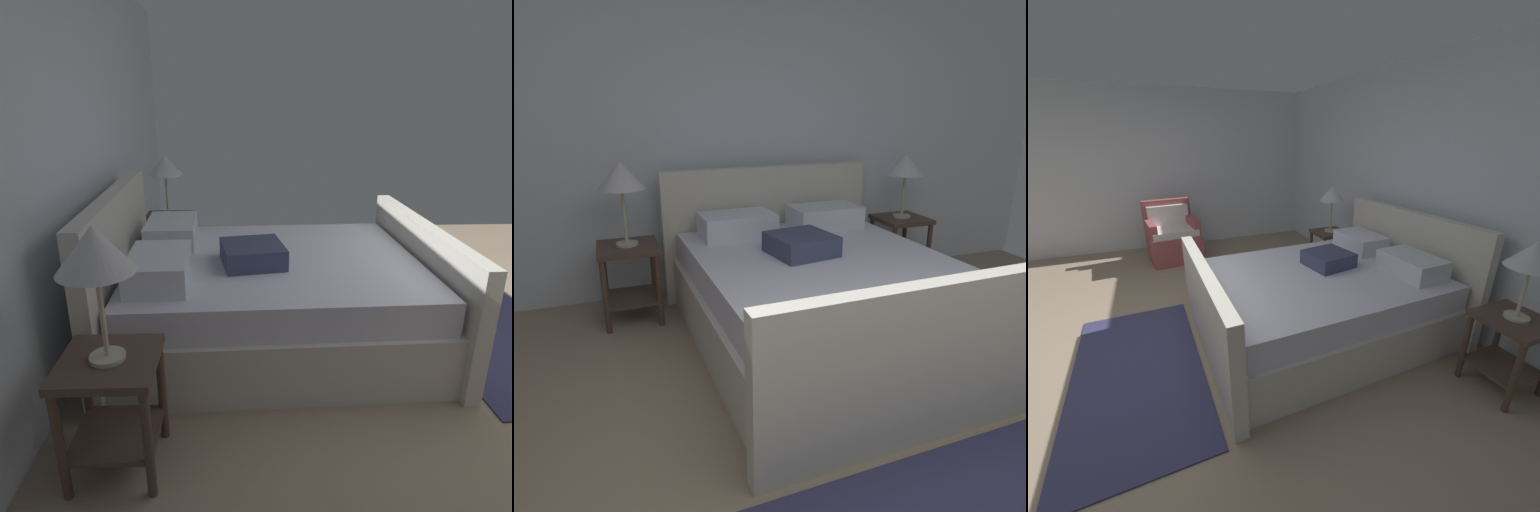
# 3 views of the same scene
# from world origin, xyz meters

# --- Properties ---
(ground_plane) EXTENTS (6.26, 6.17, 0.02)m
(ground_plane) POSITION_xyz_m (0.00, 0.00, -0.01)
(ground_plane) COLOR gray
(wall_back) EXTENTS (6.38, 0.12, 2.58)m
(wall_back) POSITION_xyz_m (0.00, 3.14, 1.29)
(wall_back) COLOR silver
(wall_back) RESTS_ON ground
(wall_side_left) EXTENTS (0.12, 6.29, 2.58)m
(wall_side_left) POSITION_xyz_m (-3.19, 0.00, 1.29)
(wall_side_left) COLOR silver
(wall_side_left) RESTS_ON ground
(bed) EXTENTS (1.89, 2.30, 1.10)m
(bed) POSITION_xyz_m (0.24, 1.85, 0.35)
(bed) COLOR beige
(bed) RESTS_ON ground
(nightstand_right) EXTENTS (0.44, 0.44, 0.60)m
(nightstand_right) POSITION_xyz_m (1.47, 2.73, 0.40)
(nightstand_right) COLOR #4A362C
(nightstand_right) RESTS_ON ground
(table_lamp_right) EXTENTS (0.32, 0.32, 0.57)m
(table_lamp_right) POSITION_xyz_m (1.47, 2.73, 1.06)
(table_lamp_right) COLOR #B7B293
(table_lamp_right) RESTS_ON nightstand_right
(nightstand_left) EXTENTS (0.44, 0.44, 0.60)m
(nightstand_left) POSITION_xyz_m (-0.98, 2.64, 0.40)
(nightstand_left) COLOR #4A362C
(nightstand_left) RESTS_ON ground
(table_lamp_left) EXTENTS (0.33, 0.33, 0.62)m
(table_lamp_left) POSITION_xyz_m (-0.98, 2.64, 1.11)
(table_lamp_left) COLOR #B7B293
(table_lamp_left) RESTS_ON nightstand_left
(armchair) EXTENTS (0.82, 0.81, 0.90)m
(armchair) POSITION_xyz_m (-2.41, 0.65, 0.35)
(armchair) COLOR #9E4C4D
(armchair) RESTS_ON ground
(area_rug) EXTENTS (2.02, 1.05, 0.01)m
(area_rug) POSITION_xyz_m (0.25, 0.15, 0.01)
(area_rug) COLOR #36355A
(area_rug) RESTS_ON ground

